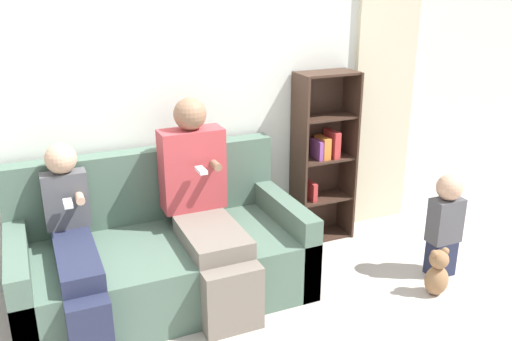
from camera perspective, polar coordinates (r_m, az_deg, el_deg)
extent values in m
plane|color=#BCB2A8|center=(3.36, -5.28, -17.06)|extent=(14.00, 14.00, 0.00)
cube|color=silver|center=(3.78, -11.09, 8.22)|extent=(10.00, 0.06, 2.55)
cube|color=beige|center=(4.57, 13.29, 7.87)|extent=(0.56, 0.04, 2.21)
cube|color=#4C6656|center=(3.58, -9.35, -10.74)|extent=(1.83, 0.78, 0.41)
cube|color=#4C6656|center=(3.87, -11.32, -4.30)|extent=(1.83, 0.14, 0.91)
cube|color=#4C6656|center=(3.47, -23.40, -11.72)|extent=(0.13, 0.78, 0.58)
cube|color=#4C6656|center=(3.80, 3.15, -7.15)|extent=(0.13, 0.78, 0.58)
cube|color=#70665B|center=(3.29, -2.42, -13.52)|extent=(0.36, 0.12, 0.41)
cube|color=#70665B|center=(3.44, -4.60, -6.98)|extent=(0.36, 0.57, 0.11)
cube|color=#B73D42|center=(3.64, -6.73, 0.15)|extent=(0.42, 0.19, 0.55)
sphere|color=#8C664C|center=(3.53, -6.97, 5.92)|extent=(0.21, 0.21, 0.21)
cylinder|color=#8C664C|center=(3.53, -4.26, 0.52)|extent=(0.05, 0.10, 0.05)
cube|color=white|center=(3.45, -5.79, 0.02)|extent=(0.05, 0.12, 0.02)
cube|color=#232842|center=(3.14, -16.96, -16.26)|extent=(0.23, 0.12, 0.41)
cube|color=#232842|center=(3.33, -18.29, -8.95)|extent=(0.23, 0.64, 0.11)
cube|color=#4C4C51|center=(3.57, -19.38, -2.90)|extent=(0.27, 0.12, 0.36)
sphere|color=tan|center=(3.49, -19.87, 1.20)|extent=(0.19, 0.19, 0.19)
cylinder|color=tan|center=(3.46, -18.05, -2.83)|extent=(0.05, 0.10, 0.05)
cube|color=white|center=(3.41, -19.19, -3.30)|extent=(0.05, 0.12, 0.02)
cube|color=#232842|center=(4.10, 18.85, -8.63)|extent=(0.18, 0.13, 0.26)
cube|color=#4C4C51|center=(3.98, 19.31, -4.96)|extent=(0.22, 0.13, 0.32)
sphere|color=tan|center=(3.89, 19.71, -1.69)|extent=(0.18, 0.18, 0.18)
cube|color=#3D281E|center=(4.14, 4.51, 0.89)|extent=(0.02, 0.26, 1.34)
cube|color=#3D281E|center=(4.37, 9.69, 1.64)|extent=(0.02, 0.26, 1.34)
cube|color=#3D281E|center=(4.35, 6.35, 1.74)|extent=(0.46, 0.02, 1.34)
cube|color=#3D281E|center=(4.50, 6.81, -6.74)|extent=(0.43, 0.23, 0.02)
cube|color=#3D281E|center=(4.37, 6.98, -2.85)|extent=(0.43, 0.23, 0.02)
cube|color=#3D281E|center=(4.25, 7.17, 1.28)|extent=(0.43, 0.23, 0.02)
cube|color=#3D281E|center=(4.16, 7.36, 5.61)|extent=(0.43, 0.23, 0.02)
cube|color=#3D281E|center=(4.09, 7.56, 10.11)|extent=(0.43, 0.23, 0.02)
cube|color=orange|center=(4.21, 7.00, 2.43)|extent=(0.06, 0.17, 0.17)
cube|color=#C63838|center=(4.25, 7.98, 2.83)|extent=(0.05, 0.18, 0.21)
cube|color=#934CA3|center=(4.19, 6.46, 2.24)|extent=(0.04, 0.16, 0.15)
cube|color=#C63838|center=(4.28, 5.75, -2.08)|extent=(0.04, 0.17, 0.14)
ellipsoid|color=#936B47|center=(3.86, 18.46, -10.90)|extent=(0.17, 0.14, 0.21)
sphere|color=#936B47|center=(3.79, 18.71, -8.85)|extent=(0.13, 0.13, 0.13)
sphere|color=#936B47|center=(3.74, 18.28, -8.32)|extent=(0.05, 0.05, 0.05)
sphere|color=#936B47|center=(3.79, 19.30, -8.01)|extent=(0.05, 0.05, 0.05)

